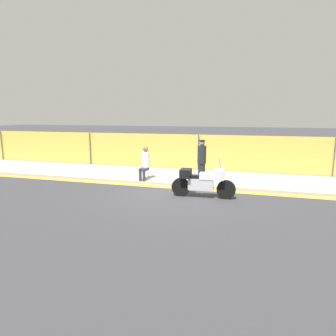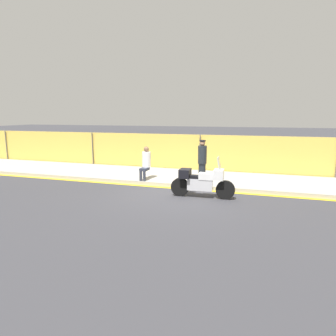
# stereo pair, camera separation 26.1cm
# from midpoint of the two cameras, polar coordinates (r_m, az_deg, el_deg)

# --- Properties ---
(ground_plane) EXTENTS (120.00, 120.00, 0.00)m
(ground_plane) POSITION_cam_midpoint_polar(r_m,az_deg,el_deg) (10.78, 1.08, -4.90)
(ground_plane) COLOR #38383D
(sidewalk) EXTENTS (43.57, 3.20, 0.16)m
(sidewalk) POSITION_cam_midpoint_polar(r_m,az_deg,el_deg) (13.05, 3.88, -1.90)
(sidewalk) COLOR #ADA89E
(sidewalk) RESTS_ON ground_plane
(curb_paint_stripe) EXTENTS (43.57, 0.18, 0.01)m
(curb_paint_stripe) POSITION_cam_midpoint_polar(r_m,az_deg,el_deg) (11.47, 2.04, -3.97)
(curb_paint_stripe) COLOR gold
(curb_paint_stripe) RESTS_ON ground_plane
(storefront_fence) EXTENTS (41.39, 0.16, 1.85)m
(storefront_fence) POSITION_cam_midpoint_polar(r_m,az_deg,el_deg) (14.54, 5.36, 2.70)
(storefront_fence) COLOR gold
(storefront_fence) RESTS_ON ground_plane
(motorcycle) EXTENTS (2.19, 0.55, 1.42)m
(motorcycle) POSITION_cam_midpoint_polar(r_m,az_deg,el_deg) (10.24, 5.88, -2.49)
(motorcycle) COLOR black
(motorcycle) RESTS_ON ground_plane
(officer_standing) EXTENTS (0.35, 0.35, 1.65)m
(officer_standing) POSITION_cam_midpoint_polar(r_m,az_deg,el_deg) (12.00, 5.83, 1.50)
(officer_standing) COLOR #1E2328
(officer_standing) RESTS_ON sidewalk
(person_seated_on_curb) EXTENTS (0.35, 0.68, 1.35)m
(person_seated_on_curb) POSITION_cam_midpoint_polar(r_m,az_deg,el_deg) (12.33, -4.97, 1.29)
(person_seated_on_curb) COLOR #2D3342
(person_seated_on_curb) RESTS_ON sidewalk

